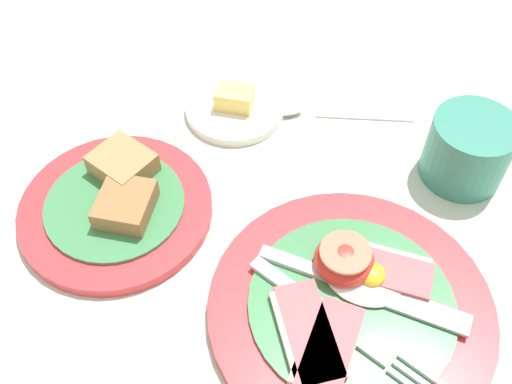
{
  "coord_description": "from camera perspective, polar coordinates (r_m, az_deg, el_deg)",
  "views": [
    {
      "loc": [
        0.11,
        -0.25,
        0.47
      ],
      "look_at": [
        -0.03,
        0.08,
        0.02
      ],
      "focal_mm": 42.0,
      "sensor_mm": 36.0,
      "label": 1
    }
  ],
  "objects": [
    {
      "name": "bread_plate",
      "position": [
        0.59,
        -13.06,
        -1.1
      ],
      "size": [
        0.19,
        0.19,
        0.04
      ],
      "color": "red",
      "rests_on": "ground_plane"
    },
    {
      "name": "sugar_cup",
      "position": [
        0.62,
        19.58,
        3.95
      ],
      "size": [
        0.08,
        0.08,
        0.07
      ],
      "color": "#337F6B",
      "rests_on": "ground_plane"
    },
    {
      "name": "ground_plane",
      "position": [
        0.54,
        0.12,
        -8.19
      ],
      "size": [
        3.0,
        3.0,
        0.0
      ],
      "primitive_type": "plane",
      "color": "#B7CCB7"
    },
    {
      "name": "teaspoon_by_saucer",
      "position": [
        0.67,
        3.76,
        7.84
      ],
      "size": [
        0.19,
        0.08,
        0.01
      ],
      "rotation": [
        0.0,
        0.0,
        3.48
      ],
      "color": "silver",
      "rests_on": "ground_plane"
    },
    {
      "name": "breakfast_plate",
      "position": [
        0.52,
        8.83,
        -10.73
      ],
      "size": [
        0.24,
        0.24,
        0.04
      ],
      "color": "red",
      "rests_on": "ground_plane"
    },
    {
      "name": "butter_dish",
      "position": [
        0.67,
        -2.02,
        8.17
      ],
      "size": [
        0.11,
        0.11,
        0.03
      ],
      "color": "silver",
      "rests_on": "ground_plane"
    }
  ]
}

